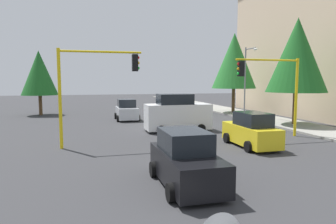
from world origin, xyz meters
TOP-DOWN VIEW (x-y plane):
  - ground_plane at (0.00, 0.00)m, footprint 120.00×120.00m
  - sidewalk_kerb at (-5.00, 10.50)m, footprint 80.00×4.00m
  - lane_arrow_near at (11.51, -3.00)m, footprint 2.40×1.10m
  - apartment_block at (-3.90, 18.50)m, footprint 22.80×9.30m
  - traffic_signal_near_right at (6.00, -5.67)m, footprint 0.36×4.59m
  - traffic_signal_near_left at (6.00, 5.62)m, footprint 0.36×4.59m
  - street_lamp_curbside at (-3.61, 9.20)m, footprint 2.15×0.28m
  - tree_roadside_near at (2.00, 10.50)m, footprint 4.80×4.80m
  - tree_opposite_side at (-12.00, -11.00)m, footprint 3.82×3.82m
  - tree_roadside_mid at (-8.00, 10.00)m, footprint 4.92×4.92m
  - delivery_van_white at (2.00, 0.38)m, footprint 2.22×4.80m
  - car_silver at (-5.46, -2.44)m, footprint 3.63×2.12m
  - car_yellow at (8.23, 2.89)m, footprint 4.11×1.92m
  - car_black at (13.43, -2.72)m, footprint 4.17×2.06m

SIDE VIEW (x-z plane):
  - ground_plane at x=0.00m, z-range 0.00..0.00m
  - lane_arrow_near at x=11.51m, z-range -0.54..0.56m
  - sidewalk_kerb at x=-5.00m, z-range 0.00..0.15m
  - car_silver at x=-5.46m, z-range -0.09..1.88m
  - car_yellow at x=8.23m, z-range -0.09..1.88m
  - car_black at x=13.43m, z-range -0.09..1.89m
  - delivery_van_white at x=2.00m, z-range -0.11..2.67m
  - traffic_signal_near_left at x=6.00m, z-range 1.11..6.32m
  - traffic_signal_near_right at x=6.00m, z-range 1.15..6.64m
  - street_lamp_curbside at x=-3.61m, z-range 0.85..7.85m
  - tree_opposite_side at x=-12.00m, z-range 1.08..8.04m
  - tree_roadside_near at x=2.00m, z-range 1.39..10.19m
  - tree_roadside_mid at x=-8.00m, z-range 1.43..10.46m
  - apartment_block at x=-3.90m, z-range 0.01..15.16m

